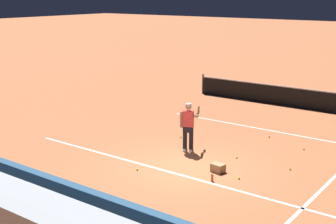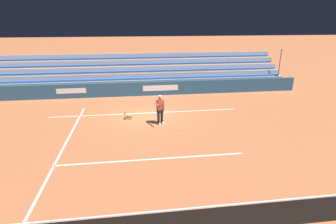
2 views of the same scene
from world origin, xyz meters
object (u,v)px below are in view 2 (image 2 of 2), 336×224
object	(u,v)px
ball_box_cardboard	(129,117)
tennis_ball_near_player	(131,127)
tennis_ball_by_box	(182,130)
tennis_ball_far_right	(160,109)
tennis_net	(164,224)
tennis_ball_toward_net	(97,129)
tennis_ball_far_left	(133,150)
tennis_ball_stray_back	(198,139)
water_bottle	(125,113)
tennis_ball_on_baseline	(99,146)
tennis_player	(160,110)
tennis_ball_midcourt	(115,118)

from	to	relation	value
ball_box_cardboard	tennis_ball_near_player	bearing A→B (deg)	94.78
tennis_ball_near_player	tennis_ball_by_box	xyz separation A→B (m)	(-2.79, 0.74, 0.00)
ball_box_cardboard	tennis_ball_far_right	size ratio (longest dim) A/B	6.06
tennis_net	tennis_ball_toward_net	bearing A→B (deg)	-70.75
tennis_ball_by_box	tennis_ball_near_player	bearing A→B (deg)	-14.77
tennis_ball_far_left	tennis_ball_stray_back	bearing A→B (deg)	-166.22
tennis_ball_toward_net	water_bottle	distance (m)	2.68
tennis_ball_on_baseline	tennis_ball_toward_net	world-z (taller)	same
tennis_player	tennis_net	bearing A→B (deg)	84.69
tennis_ball_stray_back	tennis_ball_by_box	xyz separation A→B (m)	(0.60, -1.24, 0.00)
tennis_ball_near_player	water_bottle	xyz separation A→B (m)	(0.36, -2.17, 0.08)
tennis_ball_toward_net	tennis_net	size ratio (longest dim) A/B	0.01
tennis_ball_midcourt	tennis_ball_stray_back	bearing A→B (deg)	140.59
tennis_player	tennis_ball_by_box	distance (m)	1.75
tennis_ball_near_player	tennis_ball_by_box	size ratio (longest dim) A/B	1.00
ball_box_cardboard	tennis_ball_stray_back	distance (m)	4.90
tennis_ball_on_baseline	tennis_net	distance (m)	6.40
tennis_ball_far_right	tennis_ball_toward_net	distance (m)	4.78
tennis_ball_far_left	tennis_ball_near_player	xyz separation A→B (m)	(0.10, -2.79, 0.00)
ball_box_cardboard	tennis_ball_midcourt	world-z (taller)	ball_box_cardboard
tennis_ball_toward_net	water_bottle	bearing A→B (deg)	-124.18
water_bottle	tennis_player	bearing A→B (deg)	138.72
tennis_ball_on_baseline	tennis_ball_by_box	bearing A→B (deg)	-161.46
tennis_ball_toward_net	tennis_net	distance (m)	8.52
tennis_ball_midcourt	tennis_ball_toward_net	world-z (taller)	same
water_bottle	tennis_ball_stray_back	bearing A→B (deg)	132.11
tennis_ball_stray_back	tennis_ball_on_baseline	xyz separation A→B (m)	(4.90, 0.20, 0.00)
tennis_ball_near_player	tennis_ball_midcourt	size ratio (longest dim) A/B	1.00
ball_box_cardboard	tennis_ball_by_box	distance (m)	3.63
tennis_player	tennis_ball_on_baseline	world-z (taller)	tennis_player
tennis_ball_near_player	tennis_ball_by_box	distance (m)	2.89
ball_box_cardboard	tennis_ball_toward_net	distance (m)	2.29
tennis_ball_by_box	tennis_ball_midcourt	size ratio (longest dim) A/B	1.00
tennis_ball_on_baseline	tennis_ball_toward_net	size ratio (longest dim) A/B	1.00
tennis_net	tennis_ball_midcourt	bearing A→B (deg)	-79.02
ball_box_cardboard	tennis_ball_toward_net	bearing A→B (deg)	40.21
tennis_ball_near_player	tennis_ball_far_right	distance (m)	3.45
tennis_ball_far_right	tennis_ball_midcourt	size ratio (longest dim) A/B	1.00
tennis_ball_by_box	tennis_ball_toward_net	distance (m)	4.71
tennis_ball_far_left	tennis_ball_near_player	world-z (taller)	same
tennis_ball_far_left	tennis_net	world-z (taller)	tennis_net
tennis_ball_near_player	water_bottle	world-z (taller)	water_bottle
tennis_ball_far_right	tennis_ball_by_box	size ratio (longest dim) A/B	1.00
tennis_ball_near_player	tennis_ball_toward_net	bearing A→B (deg)	1.25
tennis_player	water_bottle	world-z (taller)	tennis_player
tennis_player	ball_box_cardboard	distance (m)	2.27
tennis_ball_on_baseline	tennis_ball_near_player	bearing A→B (deg)	-124.65
tennis_ball_stray_back	tennis_net	xyz separation A→B (m)	(2.45, 6.10, 0.46)
ball_box_cardboard	tennis_net	world-z (taller)	tennis_net
ball_box_cardboard	tennis_net	bearing A→B (deg)	96.37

